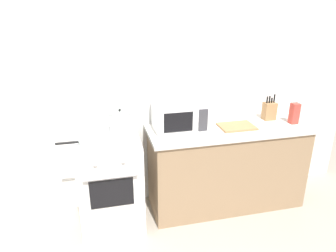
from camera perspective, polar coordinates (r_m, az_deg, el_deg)
name	(u,v)px	position (r m, az deg, el deg)	size (l,w,h in m)	color
back_wall	(165,91)	(3.30, -0.49, 6.43)	(4.40, 0.10, 2.50)	silver
lower_cabinet_right	(226,168)	(3.47, 10.65, -7.58)	(1.64, 0.56, 0.88)	#8C7051
countertop_right	(230,129)	(3.28, 11.20, -0.53)	(1.70, 0.60, 0.04)	beige
stove	(110,182)	(3.19, -10.53, -9.98)	(0.60, 0.64, 0.92)	white
stock_pot	(120,123)	(3.03, -8.71, 0.59)	(0.30, 0.21, 0.26)	silver
frying_pan	(92,142)	(2.90, -13.72, -2.79)	(0.45, 0.25, 0.05)	silver
microwave	(179,116)	(3.10, 2.11, 1.93)	(0.50, 0.37, 0.30)	white
cutting_board	(237,126)	(3.28, 12.46, -0.06)	(0.36, 0.26, 0.02)	#997047
knife_block	(269,111)	(3.57, 18.05, 2.67)	(0.13, 0.10, 0.28)	#997047
pasta_box	(294,113)	(3.54, 22.12, 2.15)	(0.08, 0.08, 0.22)	#B73D33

